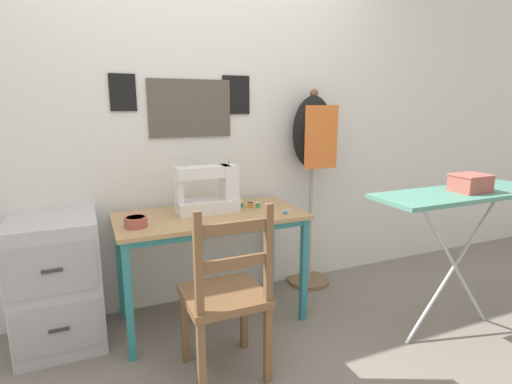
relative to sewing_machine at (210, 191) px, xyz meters
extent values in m
plane|color=gray|center=(-0.02, -0.34, -0.85)|extent=(14.00, 14.00, 0.00)
cube|color=silver|center=(-0.02, 0.30, 0.43)|extent=(10.00, 0.05, 2.55)
cube|color=brown|center=(-0.04, 0.27, 0.50)|extent=(0.55, 0.02, 0.37)
cube|color=black|center=(-0.46, 0.27, 0.60)|extent=(0.16, 0.01, 0.22)
cube|color=black|center=(0.28, 0.27, 0.59)|extent=(0.19, 0.01, 0.26)
cube|color=tan|center=(-0.02, -0.05, -0.15)|extent=(1.15, 0.57, 0.02)
cube|color=teal|center=(-0.02, -0.30, -0.18)|extent=(1.07, 0.03, 0.04)
cube|color=teal|center=(-0.56, -0.30, -0.50)|extent=(0.04, 0.04, 0.68)
cube|color=teal|center=(0.52, -0.30, -0.50)|extent=(0.04, 0.04, 0.68)
cube|color=teal|center=(-0.56, 0.20, -0.50)|extent=(0.04, 0.04, 0.68)
cube|color=teal|center=(0.52, 0.20, -0.50)|extent=(0.04, 0.04, 0.68)
cube|color=white|center=(-0.02, 0.00, -0.10)|extent=(0.38, 0.17, 0.08)
cube|color=white|center=(0.12, 0.00, 0.05)|extent=(0.09, 0.15, 0.21)
cube|color=white|center=(-0.05, 0.00, 0.12)|extent=(0.34, 0.13, 0.07)
cube|color=white|center=(-0.20, 0.00, 0.01)|extent=(0.04, 0.09, 0.14)
cylinder|color=#B22D2D|center=(0.18, 0.00, 0.05)|extent=(0.02, 0.06, 0.06)
cylinder|color=#99999E|center=(0.12, 0.00, 0.17)|extent=(0.01, 0.01, 0.02)
cylinder|color=#B25647|center=(-0.48, -0.14, -0.11)|extent=(0.13, 0.13, 0.06)
cylinder|color=brown|center=(-0.48, -0.14, -0.08)|extent=(0.10, 0.10, 0.01)
cube|color=silver|center=(0.44, -0.18, -0.13)|extent=(0.05, 0.08, 0.00)
cube|color=silver|center=(0.45, -0.18, -0.13)|extent=(0.07, 0.07, 0.00)
torus|color=#2870B7|center=(0.41, -0.23, -0.13)|extent=(0.03, 0.03, 0.01)
torus|color=#2870B7|center=(0.41, -0.23, -0.13)|extent=(0.03, 0.03, 0.01)
cylinder|color=green|center=(0.21, 0.02, -0.12)|extent=(0.03, 0.03, 0.04)
cylinder|color=beige|center=(0.21, 0.02, -0.10)|extent=(0.04, 0.04, 0.00)
cylinder|color=beige|center=(0.21, 0.02, -0.14)|extent=(0.04, 0.04, 0.00)
cylinder|color=orange|center=(0.26, -0.02, -0.12)|extent=(0.03, 0.03, 0.04)
cylinder|color=beige|center=(0.26, -0.02, -0.10)|extent=(0.04, 0.04, 0.00)
cylinder|color=beige|center=(0.26, -0.02, -0.14)|extent=(0.04, 0.04, 0.00)
cylinder|color=green|center=(0.31, -0.04, -0.12)|extent=(0.03, 0.03, 0.04)
cylinder|color=beige|center=(0.31, -0.04, -0.10)|extent=(0.03, 0.03, 0.00)
cylinder|color=beige|center=(0.31, -0.04, -0.14)|extent=(0.03, 0.03, 0.00)
cube|color=brown|center=(-0.12, -0.59, -0.42)|extent=(0.40, 0.38, 0.04)
cube|color=brown|center=(-0.29, -0.43, -0.64)|extent=(0.04, 0.04, 0.41)
cube|color=brown|center=(0.05, -0.43, -0.64)|extent=(0.04, 0.04, 0.41)
cube|color=brown|center=(-0.29, -0.75, -0.64)|extent=(0.04, 0.04, 0.41)
cube|color=brown|center=(0.05, -0.75, -0.64)|extent=(0.04, 0.04, 0.41)
cube|color=brown|center=(-0.29, -0.75, -0.16)|extent=(0.04, 0.04, 0.48)
cube|color=brown|center=(0.05, -0.75, -0.16)|extent=(0.04, 0.04, 0.48)
cube|color=brown|center=(-0.12, -0.75, -0.01)|extent=(0.34, 0.02, 0.06)
cube|color=brown|center=(-0.12, -0.75, -0.18)|extent=(0.34, 0.02, 0.06)
cube|color=#B7B7BC|center=(-0.91, 0.04, -0.47)|extent=(0.47, 0.47, 0.76)
cube|color=#A8A8AD|center=(-0.91, -0.20, -0.30)|extent=(0.43, 0.01, 0.27)
cube|color=#333338|center=(-0.91, -0.21, -0.30)|extent=(0.10, 0.01, 0.02)
cube|color=#A8A8AD|center=(-0.91, -0.20, -0.63)|extent=(0.43, 0.01, 0.27)
cube|color=#333338|center=(-0.91, -0.21, -0.63)|extent=(0.10, 0.01, 0.02)
cylinder|color=#846647|center=(0.83, 0.16, -0.83)|extent=(0.32, 0.32, 0.03)
cylinder|color=#ADA89E|center=(0.83, 0.16, -0.34)|extent=(0.03, 0.03, 0.96)
ellipsoid|color=black|center=(0.83, 0.16, 0.33)|extent=(0.31, 0.22, 0.53)
sphere|color=brown|center=(0.83, 0.16, 0.61)|extent=(0.06, 0.06, 0.06)
cube|color=orange|center=(0.83, 0.05, 0.30)|extent=(0.26, 0.01, 0.44)
cube|color=#518E7A|center=(1.26, -0.78, 0.03)|extent=(1.10, 0.35, 0.02)
cylinder|color=#B7B7BC|center=(1.26, -0.78, -0.41)|extent=(0.68, 0.02, 0.87)
cylinder|color=#B7B7BC|center=(1.26, -0.78, -0.41)|extent=(0.68, 0.02, 0.87)
cube|color=#AD564C|center=(1.29, -0.80, 0.09)|extent=(0.19, 0.15, 0.09)
cube|color=#BE5F54|center=(1.29, -0.80, 0.14)|extent=(0.20, 0.16, 0.01)
camera|label=1|loc=(-0.71, -2.35, 0.53)|focal=28.00mm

